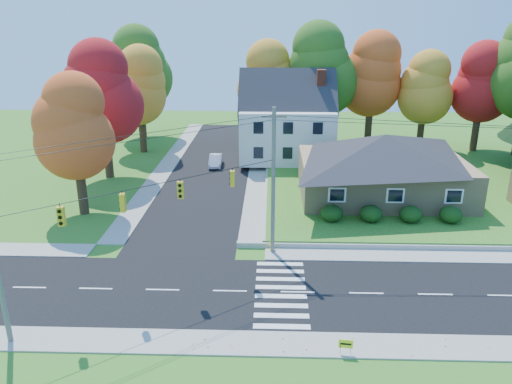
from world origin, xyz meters
TOP-DOWN VIEW (x-y plane):
  - ground at (0.00, 0.00)m, footprint 120.00×120.00m
  - road_main at (0.00, 0.00)m, footprint 90.00×8.00m
  - road_cross at (-8.00, 26.00)m, footprint 8.00×44.00m
  - sidewalk_north at (0.00, 5.00)m, footprint 90.00×2.00m
  - sidewalk_south at (0.00, -5.00)m, footprint 90.00×2.00m
  - lawn at (13.00, 21.00)m, footprint 30.00×30.00m
  - ranch_house at (8.00, 16.00)m, footprint 14.60×10.60m
  - colonial_house at (0.04, 28.00)m, footprint 10.40×8.40m
  - hedge_row at (7.50, 9.80)m, footprint 10.70×1.70m
  - traffic_infrastructure at (-0.15, 1.35)m, footprint 38.10×10.66m
  - tree_lot_0 at (-2.00, 34.00)m, footprint 6.72×6.72m
  - tree_lot_1 at (4.00, 33.00)m, footprint 7.84×7.84m
  - tree_lot_2 at (10.00, 34.00)m, footprint 7.28×7.28m
  - tree_lot_3 at (16.00, 33.00)m, footprint 6.16×6.16m
  - tree_lot_4 at (22.00, 32.00)m, footprint 6.72×6.72m
  - tree_west_0 at (-17.00, 12.00)m, footprint 6.16×6.16m
  - tree_west_1 at (-18.00, 22.00)m, footprint 7.28×7.28m
  - tree_west_2 at (-17.00, 32.00)m, footprint 6.72×6.72m
  - tree_west_3 at (-19.00, 40.00)m, footprint 7.84×7.84m
  - white_car at (-7.69, 26.11)m, footprint 1.46×3.80m
  - fire_hydrant at (-1.54, 5.56)m, footprint 0.42×0.33m
  - yard_sign at (1.99, -5.69)m, footprint 0.68×0.10m

SIDE VIEW (x-z plane):
  - ground at x=0.00m, z-range 0.00..0.00m
  - road_main at x=0.00m, z-range 0.00..0.02m
  - road_cross at x=-8.00m, z-range 0.00..0.02m
  - sidewalk_north at x=0.00m, z-range 0.00..0.08m
  - sidewalk_south at x=0.00m, z-range 0.00..0.08m
  - lawn at x=13.00m, z-range 0.00..0.50m
  - fire_hydrant at x=-1.54m, z-range -0.02..0.73m
  - yard_sign at x=1.99m, z-range 0.18..1.04m
  - white_car at x=-7.69m, z-range 0.02..1.26m
  - hedge_row at x=7.50m, z-range 0.50..1.77m
  - ranch_house at x=8.00m, z-range 0.57..5.97m
  - colonial_house at x=0.04m, z-range -0.22..9.38m
  - traffic_infrastructure at x=-0.15m, z-range 0.15..10.15m
  - tree_west_0 at x=-17.00m, z-range 1.42..12.89m
  - tree_lot_3 at x=16.00m, z-range 1.92..13.39m
  - tree_west_2 at x=-17.00m, z-range 1.55..14.06m
  - tree_lot_0 at x=-2.00m, z-range 2.05..14.56m
  - tree_lot_4 at x=22.00m, z-range 2.05..14.56m
  - tree_west_1 at x=-18.00m, z-range 1.68..15.24m
  - tree_lot_2 at x=10.00m, z-range 2.18..15.74m
  - tree_west_3 at x=-19.00m, z-range 1.81..16.41m
  - tree_lot_1 at x=4.00m, z-range 2.31..16.91m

